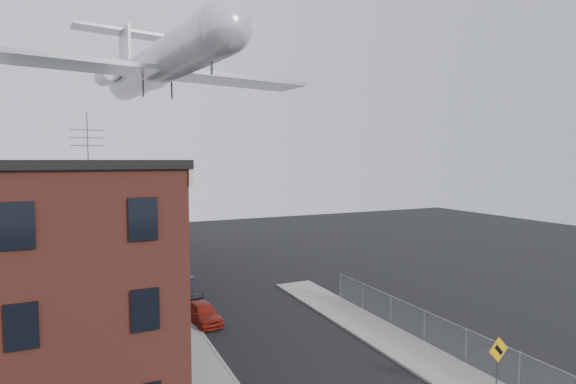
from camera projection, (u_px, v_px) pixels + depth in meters
name	position (u px, v px, depth m)	size (l,w,h in m)	color
sidewalk_left	(147.00, 283.00, 37.18)	(3.00, 62.00, 0.12)	gray
sidewalk_right	(391.00, 340.00, 25.53)	(3.00, 26.00, 0.12)	gray
curb_left	(165.00, 281.00, 37.79)	(0.15, 62.00, 0.14)	gray
curb_right	(370.00, 344.00, 24.92)	(0.15, 26.00, 0.14)	gray
corner_building	(39.00, 283.00, 18.71)	(10.31, 12.30, 12.15)	#341610
row_house_a	(52.00, 245.00, 27.32)	(11.98, 7.00, 10.30)	#60605E
row_house_b	(57.00, 229.00, 33.65)	(11.98, 7.00, 10.30)	gray
row_house_c	(61.00, 218.00, 39.98)	(11.98, 7.00, 10.30)	#60605E
row_house_d	(63.00, 210.00, 46.31)	(11.98, 7.00, 10.30)	gray
row_house_e	(65.00, 204.00, 52.65)	(11.98, 7.00, 10.30)	#60605E
chainlink_fence	(424.00, 326.00, 25.18)	(0.06, 18.06, 1.90)	gray
warning_sign	(498.00, 358.00, 19.08)	(1.10, 0.11, 2.80)	#515156
utility_pole	(156.00, 240.00, 31.38)	(1.80, 0.26, 9.00)	black
street_tree	(143.00, 236.00, 40.59)	(3.22, 3.20, 5.20)	black
car_near	(203.00, 313.00, 28.34)	(1.57, 3.89, 1.33)	maroon
car_mid	(187.00, 288.00, 33.74)	(1.43, 4.11, 1.35)	black
car_far	(157.00, 247.00, 49.95)	(1.75, 4.30, 1.25)	gray
airplane	(159.00, 65.00, 36.90)	(24.44, 27.92, 8.03)	silver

